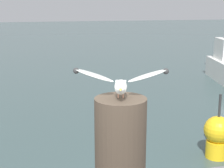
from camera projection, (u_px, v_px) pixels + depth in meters
The scene contains 3 objects.
mooring_post at pixel (120, 154), 2.58m from camera, with size 0.39×0.39×0.88m, color #382D23.
seagull at pixel (121, 82), 2.45m from camera, with size 0.67×0.39×0.22m.
channel_buoy at pixel (218, 135), 6.82m from camera, with size 0.56×0.56×1.33m.
Camera 1 is at (-0.65, -2.69, 3.04)m, focal length 54.61 mm.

